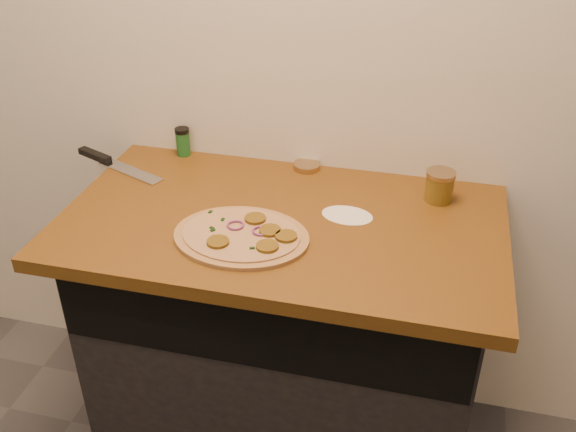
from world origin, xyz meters
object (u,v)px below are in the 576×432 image
(chefs_knife, at_px, (111,163))
(salsa_jar, at_px, (440,186))
(pizza, at_px, (243,236))
(spice_shaker, at_px, (183,142))

(chefs_knife, distance_m, salsa_jar, 1.01)
(chefs_knife, relative_size, salsa_jar, 3.81)
(pizza, relative_size, spice_shaker, 3.92)
(pizza, bearing_deg, chefs_knife, 150.04)
(salsa_jar, bearing_deg, spice_shaker, 172.94)
(pizza, xyz_separation_m, chefs_knife, (-0.53, 0.30, -0.00))
(pizza, distance_m, chefs_knife, 0.61)
(spice_shaker, bearing_deg, chefs_knife, -148.25)
(chefs_knife, xyz_separation_m, spice_shaker, (0.19, 0.12, 0.04))
(salsa_jar, relative_size, spice_shaker, 0.98)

